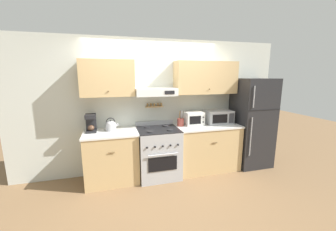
% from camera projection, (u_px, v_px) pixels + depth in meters
% --- Properties ---
extents(ground_plane, '(16.00, 16.00, 0.00)m').
position_uv_depth(ground_plane, '(162.00, 183.00, 3.65)').
color(ground_plane, brown).
extents(wall_back, '(5.20, 0.46, 2.55)m').
position_uv_depth(wall_back, '(157.00, 98.00, 3.97)').
color(wall_back, silver).
rests_on(wall_back, ground_plane).
extents(counter_left, '(0.92, 0.66, 0.91)m').
position_uv_depth(counter_left, '(112.00, 157.00, 3.65)').
color(counter_left, tan).
rests_on(counter_left, ground_plane).
extents(counter_right, '(1.25, 0.66, 0.91)m').
position_uv_depth(counter_right, '(207.00, 147.00, 4.14)').
color(counter_right, tan).
rests_on(counter_right, ground_plane).
extents(stove_range, '(0.75, 0.71, 1.00)m').
position_uv_depth(stove_range, '(158.00, 152.00, 3.84)').
color(stove_range, '#ADAFB5').
rests_on(stove_range, ground_plane).
extents(refrigerator, '(0.72, 0.69, 1.82)m').
position_uv_depth(refrigerator, '(252.00, 123.00, 4.28)').
color(refrigerator, '#232326').
rests_on(refrigerator, ground_plane).
extents(tea_kettle, '(0.23, 0.18, 0.23)m').
position_uv_depth(tea_kettle, '(111.00, 126.00, 3.63)').
color(tea_kettle, '#B7B7BC').
rests_on(tea_kettle, counter_left).
extents(coffee_maker, '(0.17, 0.21, 0.31)m').
position_uv_depth(coffee_maker, '(91.00, 123.00, 3.56)').
color(coffee_maker, black).
rests_on(coffee_maker, counter_left).
extents(microwave, '(0.53, 0.41, 0.27)m').
position_uv_depth(microwave, '(218.00, 117.00, 4.20)').
color(microwave, '#ADAFB5').
rests_on(microwave, counter_right).
extents(utensil_crock, '(0.13, 0.13, 0.30)m').
position_uv_depth(utensil_crock, '(181.00, 122.00, 3.98)').
color(utensil_crock, '#B24C42').
rests_on(utensil_crock, counter_right).
extents(toaster_oven, '(0.35, 0.29, 0.26)m').
position_uv_depth(toaster_oven, '(194.00, 119.00, 4.04)').
color(toaster_oven, white).
rests_on(toaster_oven, counter_right).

